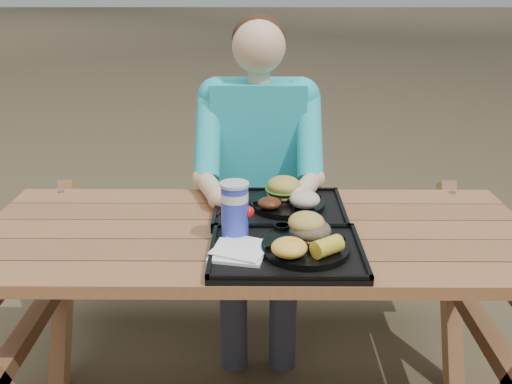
{
  "coord_description": "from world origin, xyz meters",
  "views": [
    {
      "loc": [
        0.01,
        -1.7,
        1.52
      ],
      "look_at": [
        0.0,
        0.0,
        0.88
      ],
      "focal_mm": 40.0,
      "sensor_mm": 36.0,
      "label": 1
    }
  ],
  "objects": [
    {
      "name": "burger",
      "position": [
        0.1,
        0.2,
        0.84
      ],
      "size": [
        0.12,
        0.12,
        0.11
      ],
      "primitive_type": null,
      "color": "gold",
      "rests_on": "plate_far"
    },
    {
      "name": "napkin_stack",
      "position": [
        -0.05,
        -0.21,
        0.78
      ],
      "size": [
        0.18,
        0.18,
        0.02
      ],
      "primitive_type": "cube",
      "rotation": [
        0.0,
        0.0,
        -0.2
      ],
      "color": "white",
      "rests_on": "tray_near"
    },
    {
      "name": "picnic_table",
      "position": [
        0.0,
        0.0,
        0.38
      ],
      "size": [
        1.8,
        1.49,
        0.75
      ],
      "primitive_type": null,
      "color": "#999999",
      "rests_on": "ground"
    },
    {
      "name": "cutlery_far",
      "position": [
        -0.1,
        0.14,
        0.77
      ],
      "size": [
        0.03,
        0.15,
        0.01
      ],
      "primitive_type": "cube",
      "rotation": [
        0.0,
        0.0,
        -0.05
      ],
      "color": "black",
      "rests_on": "tray_far"
    },
    {
      "name": "mac_cheese",
      "position": [
        0.09,
        -0.27,
        0.82
      ],
      "size": [
        0.1,
        0.1,
        0.05
      ],
      "primitive_type": "ellipsoid",
      "color": "yellow",
      "rests_on": "plate_near"
    },
    {
      "name": "sandwich",
      "position": [
        0.16,
        -0.15,
        0.85
      ],
      "size": [
        0.12,
        0.12,
        0.12
      ],
      "primitive_type": null,
      "color": "gold",
      "rests_on": "plate_near"
    },
    {
      "name": "diner",
      "position": [
        0.01,
        0.58,
        0.64
      ],
      "size": [
        0.48,
        0.84,
        1.28
      ],
      "primitive_type": null,
      "color": "teal",
      "rests_on": "ground"
    },
    {
      "name": "soda_cup",
      "position": [
        -0.06,
        -0.1,
        0.85
      ],
      "size": [
        0.08,
        0.08,
        0.17
      ],
      "primitive_type": "cylinder",
      "color": "#1929C1",
      "rests_on": "tray_near"
    },
    {
      "name": "condiment_bbq",
      "position": [
        0.08,
        -0.08,
        0.78
      ],
      "size": [
        0.05,
        0.05,
        0.03
      ],
      "primitive_type": "cylinder",
      "color": "#331005",
      "rests_on": "tray_near"
    },
    {
      "name": "plate_near",
      "position": [
        0.15,
        -0.2,
        0.78
      ],
      "size": [
        0.26,
        0.26,
        0.02
      ],
      "primitive_type": "cylinder",
      "color": "black",
      "rests_on": "tray_near"
    },
    {
      "name": "tray_far",
      "position": [
        0.08,
        0.14,
        0.76
      ],
      "size": [
        0.45,
        0.35,
        0.02
      ],
      "primitive_type": "cube",
      "color": "black",
      "rests_on": "picnic_table"
    },
    {
      "name": "tray_near",
      "position": [
        0.09,
        -0.19,
        0.76
      ],
      "size": [
        0.45,
        0.35,
        0.02
      ],
      "primitive_type": "cube",
      "color": "black",
      "rests_on": "picnic_table"
    },
    {
      "name": "plate_far",
      "position": [
        0.11,
        0.15,
        0.78
      ],
      "size": [
        0.26,
        0.26,
        0.02
      ],
      "primitive_type": "cylinder",
      "color": "black",
      "rests_on": "tray_far"
    },
    {
      "name": "baked_beans",
      "position": [
        0.04,
        0.08,
        0.81
      ],
      "size": [
        0.08,
        0.08,
        0.04
      ],
      "primitive_type": "ellipsoid",
      "color": "#4D220F",
      "rests_on": "plate_far"
    },
    {
      "name": "potato_salad",
      "position": [
        0.16,
        0.09,
        0.82
      ],
      "size": [
        0.1,
        0.1,
        0.06
      ],
      "primitive_type": "ellipsoid",
      "color": "beige",
      "rests_on": "plate_far"
    },
    {
      "name": "corn_cob",
      "position": [
        0.2,
        -0.26,
        0.82
      ],
      "size": [
        0.12,
        0.12,
        0.05
      ],
      "primitive_type": null,
      "rotation": [
        0.0,
        0.0,
        0.63
      ],
      "color": "yellow",
      "rests_on": "plate_near"
    },
    {
      "name": "condiment_mustard",
      "position": [
        0.15,
        -0.06,
        0.78
      ],
      "size": [
        0.05,
        0.05,
        0.03
      ],
      "primitive_type": "cylinder",
      "color": "yellow",
      "rests_on": "tray_near"
    }
  ]
}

